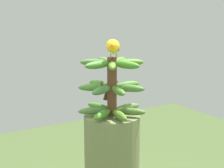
{
  "coord_description": "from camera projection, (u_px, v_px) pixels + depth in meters",
  "views": [
    {
      "loc": [
        1.47,
        -0.93,
        1.91
      ],
      "look_at": [
        0.0,
        0.0,
        1.55
      ],
      "focal_mm": 59.11,
      "sensor_mm": 36.0,
      "label": 1
    }
  ],
  "objects": [
    {
      "name": "perched_bird",
      "position": [
        113.0,
        47.0,
        1.71
      ],
      "size": [
        0.2,
        0.16,
        0.09
      ],
      "color": "#C68933",
      "rests_on": "banana_bunch"
    },
    {
      "name": "banana_bunch",
      "position": [
        112.0,
        87.0,
        1.78
      ],
      "size": [
        0.33,
        0.33,
        0.29
      ],
      "color": "brown",
      "rests_on": "banana_tree"
    }
  ]
}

